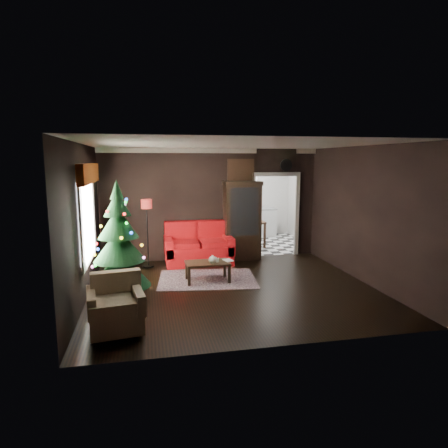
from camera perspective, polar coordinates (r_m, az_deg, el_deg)
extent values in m
plane|color=black|center=(7.84, 1.34, -9.37)|extent=(5.50, 5.50, 0.00)
plane|color=white|center=(7.44, 1.42, 11.54)|extent=(5.50, 5.50, 0.00)
plane|color=black|center=(9.94, -1.86, 2.87)|extent=(5.50, 0.00, 5.50)
plane|color=black|center=(5.14, 7.65, -3.20)|extent=(5.50, 0.00, 5.50)
plane|color=black|center=(7.40, -19.85, 0.13)|extent=(0.00, 5.50, 5.50)
plane|color=black|center=(8.55, 19.64, 1.30)|extent=(0.00, 5.50, 5.50)
cube|color=white|center=(7.58, -19.36, 0.75)|extent=(0.05, 1.60, 1.40)
cube|color=#923810|center=(7.50, -19.08, 6.97)|extent=(0.12, 2.10, 0.35)
plane|color=white|center=(12.00, 4.99, -2.83)|extent=(3.00, 3.00, 0.00)
cube|color=white|center=(13.15, 3.29, 5.72)|extent=(0.70, 0.06, 0.70)
cube|color=#624354|center=(8.42, -2.45, -8.01)|extent=(2.20, 1.71, 0.01)
cylinder|color=beige|center=(8.16, -1.02, -5.34)|extent=(0.10, 0.10, 0.06)
cylinder|color=silver|center=(8.31, -1.28, -5.07)|extent=(0.08, 0.08, 0.06)
imported|color=gray|center=(8.20, 0.08, -4.65)|extent=(0.17, 0.06, 0.23)
cylinder|color=white|center=(10.34, 8.99, 8.45)|extent=(0.32, 0.32, 0.06)
cube|color=tan|center=(10.00, 2.44, 7.79)|extent=(0.62, 0.05, 0.52)
cube|color=silver|center=(13.05, 3.52, 0.17)|extent=(1.80, 0.60, 0.90)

